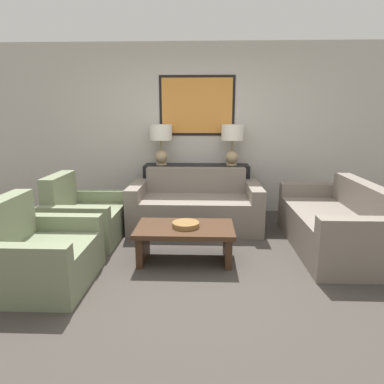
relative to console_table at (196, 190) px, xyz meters
name	(u,v)px	position (x,y,z in m)	size (l,w,h in m)	color
ground_plane	(191,272)	(0.00, -2.07, -0.40)	(20.00, 20.00, 0.00)	#3D3833
back_wall	(197,130)	(0.00, 0.27, 0.93)	(7.55, 0.12, 2.65)	beige
console_table	(196,190)	(0.00, 0.00, 0.00)	(1.63, 0.37, 0.80)	black
table_lamp_left	(161,138)	(-0.55, 0.00, 0.81)	(0.34, 0.34, 0.62)	tan
table_lamp_right	(232,139)	(0.55, 0.00, 0.81)	(0.34, 0.34, 0.62)	tan
couch_by_back_wall	(195,208)	(0.00, -0.66, -0.11)	(1.80, 0.87, 0.81)	slate
couch_by_side	(334,225)	(1.68, -1.36, -0.11)	(0.87, 1.80, 0.81)	slate
coffee_table	(185,236)	(-0.08, -1.78, -0.12)	(1.06, 0.62, 0.39)	#3D2616
decorative_bowl	(186,225)	(-0.07, -1.79, 0.02)	(0.29, 0.29, 0.05)	olive
armchair_near_back_wall	(83,219)	(-1.41, -1.20, -0.12)	(0.83, 0.98, 0.85)	#707A5B
armchair_near_camera	(41,256)	(-1.41, -2.35, -0.12)	(0.83, 0.98, 0.85)	#707A5B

